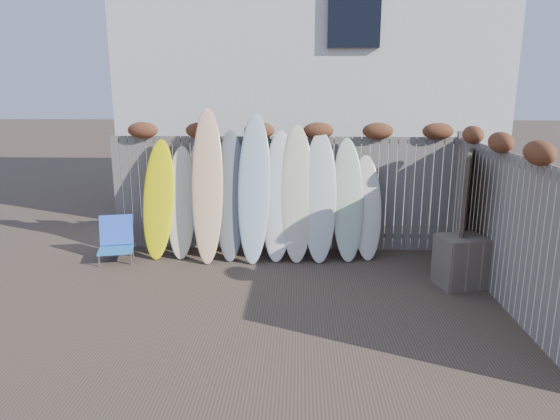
{
  "coord_description": "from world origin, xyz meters",
  "views": [
    {
      "loc": [
        0.3,
        -6.15,
        2.8
      ],
      "look_at": [
        0.0,
        1.2,
        1.0
      ],
      "focal_mm": 32.0,
      "sensor_mm": 36.0,
      "label": 1
    }
  ],
  "objects_px": {
    "beach_chair": "(116,240)",
    "wooden_crate": "(461,261)",
    "surfboard_0": "(159,199)",
    "lattice_panel": "(465,214)"
  },
  "relations": [
    {
      "from": "surfboard_0",
      "to": "lattice_panel",
      "type": "bearing_deg",
      "value": -4.88
    },
    {
      "from": "wooden_crate",
      "to": "lattice_panel",
      "type": "bearing_deg",
      "value": 71.45
    },
    {
      "from": "wooden_crate",
      "to": "lattice_panel",
      "type": "height_order",
      "value": "lattice_panel"
    },
    {
      "from": "lattice_panel",
      "to": "surfboard_0",
      "type": "distance_m",
      "value": 4.94
    },
    {
      "from": "wooden_crate",
      "to": "surfboard_0",
      "type": "bearing_deg",
      "value": 165.63
    },
    {
      "from": "beach_chair",
      "to": "wooden_crate",
      "type": "relative_size",
      "value": 0.98
    },
    {
      "from": "wooden_crate",
      "to": "surfboard_0",
      "type": "height_order",
      "value": "surfboard_0"
    },
    {
      "from": "wooden_crate",
      "to": "lattice_panel",
      "type": "xyz_separation_m",
      "value": [
        0.17,
        0.52,
        0.57
      ]
    },
    {
      "from": "lattice_panel",
      "to": "surfboard_0",
      "type": "height_order",
      "value": "surfboard_0"
    },
    {
      "from": "beach_chair",
      "to": "wooden_crate",
      "type": "bearing_deg",
      "value": -9.88
    }
  ]
}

